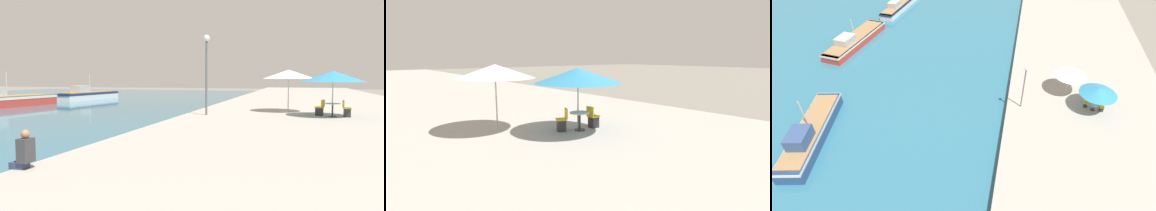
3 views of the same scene
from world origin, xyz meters
TOP-DOWN VIEW (x-y plane):
  - water_basin at (-28.00, 37.00)m, footprint 56.00×90.00m
  - quay_promenade at (8.00, 37.00)m, footprint 16.00×90.00m
  - fishing_boat_near at (-16.73, 12.14)m, footprint 4.49×10.54m
  - fishing_boat_mid at (-21.40, 29.31)m, footprint 3.90×11.33m
  - fishing_boat_far at (-19.94, 42.24)m, footprint 3.02×10.72m
  - cafe_umbrella_pink at (8.23, 20.70)m, footprint 3.46×3.46m
  - cafe_umbrella_white at (5.82, 23.06)m, footprint 3.21×3.21m
  - cafe_table at (8.24, 20.60)m, footprint 0.80×0.80m
  - cafe_chair_left at (7.59, 20.93)m, footprint 0.56×0.55m
  - cafe_chair_right at (8.96, 20.60)m, footprint 0.43×0.40m
  - lamppost at (1.35, 19.73)m, footprint 0.36×0.36m

SIDE VIEW (x-z plane):
  - water_basin at x=-28.00m, z-range 0.00..0.04m
  - quay_promenade at x=8.00m, z-range 0.00..0.80m
  - fishing_boat_far at x=-19.94m, z-range -0.95..2.35m
  - fishing_boat_mid at x=-21.40m, z-range -1.01..2.49m
  - fishing_boat_near at x=-16.73m, z-range -1.24..3.00m
  - cafe_chair_left at x=7.59m, z-range 0.67..1.58m
  - cafe_chair_right at x=8.96m, z-range 0.67..1.58m
  - cafe_table at x=8.24m, z-range 0.96..1.70m
  - cafe_umbrella_pink at x=8.23m, z-range 1.75..4.26m
  - cafe_umbrella_white at x=5.82m, z-range 1.83..4.46m
  - lamppost at x=1.35m, z-range 1.61..6.17m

